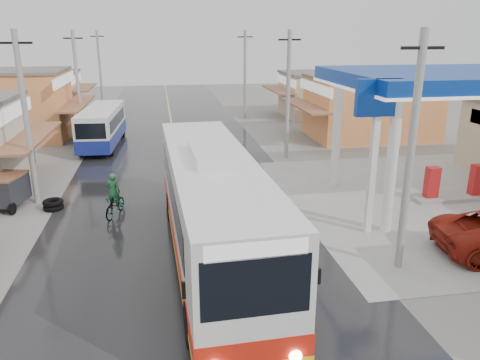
{
  "coord_description": "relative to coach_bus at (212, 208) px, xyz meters",
  "views": [
    {
      "loc": [
        -0.94,
        -13.54,
        7.88
      ],
      "look_at": [
        2.25,
        5.04,
        1.87
      ],
      "focal_mm": 35.0,
      "sensor_mm": 36.0,
      "label": 1
    }
  ],
  "objects": [
    {
      "name": "centre_line",
      "position": [
        -0.68,
        13.36,
        -1.97
      ],
      "size": [
        0.15,
        90.0,
        0.01
      ],
      "primitive_type": "cube",
      "color": "#D8CC4C",
      "rests_on": "road"
    },
    {
      "name": "coach_bus",
      "position": [
        0.0,
        0.0,
        0.0
      ],
      "size": [
        3.33,
        13.35,
        4.14
      ],
      "rotation": [
        0.0,
        0.0,
        0.03
      ],
      "color": "silver",
      "rests_on": "road"
    },
    {
      "name": "tyre_stack",
      "position": [
        -6.72,
        6.22,
        -1.76
      ],
      "size": [
        0.94,
        0.94,
        0.48
      ],
      "color": "black",
      "rests_on": "ground"
    },
    {
      "name": "tricycle_near",
      "position": [
        -8.76,
        6.8,
        -1.09
      ],
      "size": [
        1.76,
        2.31,
        1.59
      ],
      "rotation": [
        0.0,
        0.0,
        -0.23
      ],
      "color": "#26262D",
      "rests_on": "ground"
    },
    {
      "name": "utility_poles_left",
      "position": [
        -7.68,
        14.36,
        -2.0
      ],
      "size": [
        1.6,
        50.0,
        8.0
      ],
      "primitive_type": null,
      "color": "gray",
      "rests_on": "ground"
    },
    {
      "name": "road",
      "position": [
        -0.68,
        13.36,
        -1.99
      ],
      "size": [
        12.0,
        90.0,
        0.02
      ],
      "primitive_type": "cube",
      "color": "black",
      "rests_on": "ground"
    },
    {
      "name": "ground",
      "position": [
        -0.68,
        -1.64,
        -2.0
      ],
      "size": [
        120.0,
        120.0,
        0.0
      ],
      "primitive_type": "plane",
      "color": "slate",
      "rests_on": "ground"
    },
    {
      "name": "cyclist",
      "position": [
        -3.81,
        4.95,
        -1.33
      ],
      "size": [
        1.23,
        2.0,
        2.03
      ],
      "rotation": [
        0.0,
        0.0,
        -0.33
      ],
      "color": "black",
      "rests_on": "ground"
    },
    {
      "name": "tricycle_far",
      "position": [
        -9.94,
        12.96,
        -1.11
      ],
      "size": [
        1.61,
        2.2,
        1.56
      ],
      "rotation": [
        0.0,
        0.0,
        -0.15
      ],
      "color": "#26262D",
      "rests_on": "ground"
    },
    {
      "name": "second_bus",
      "position": [
        -5.73,
        18.73,
        -0.52
      ],
      "size": [
        2.72,
        8.35,
        2.73
      ],
      "rotation": [
        0.0,
        0.0,
        -0.06
      ],
      "color": "silver",
      "rests_on": "road"
    },
    {
      "name": "shopfronts_right",
      "position": [
        14.32,
        10.36,
        -2.0
      ],
      "size": [
        11.0,
        44.0,
        4.8
      ],
      "primitive_type": null,
      "color": "#B9B2A2",
      "rests_on": "ground"
    },
    {
      "name": "utility_poles_right",
      "position": [
        6.32,
        13.36,
        -2.0
      ],
      "size": [
        1.6,
        36.0,
        8.0
      ],
      "primitive_type": null,
      "color": "gray",
      "rests_on": "ground"
    }
  ]
}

